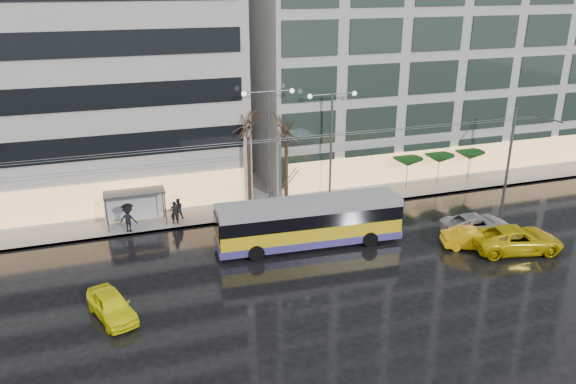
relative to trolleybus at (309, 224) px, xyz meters
name	(u,v)px	position (x,y,z in m)	size (l,w,h in m)	color
ground	(289,278)	(-2.65, -3.79, -1.54)	(140.00, 140.00, 0.00)	black
sidewalk	(259,193)	(-0.65, 10.21, -1.46)	(80.00, 10.00, 0.15)	gray
kerb	(276,215)	(-0.65, 5.26, -1.46)	(80.00, 0.10, 0.15)	slate
building_left	(4,58)	(-18.65, 15.21, 9.61)	(34.00, 14.00, 22.00)	#AAA7A2
building_right	(421,25)	(16.35, 15.21, 11.11)	(32.00, 14.00, 25.00)	#AAA7A2
trolleybus	(309,224)	(0.00, 0.00, 0.00)	(12.37, 5.09, 5.68)	gold
catenary	(267,168)	(-1.65, 4.14, 2.72)	(42.24, 5.12, 7.00)	#595B60
bus_shelter	(129,200)	(-11.04, 6.89, 0.42)	(4.20, 1.60, 2.51)	#595B60
street_lamp_near	(269,133)	(-0.65, 7.01, 4.45)	(3.96, 0.36, 9.03)	#595B60
street_lamp_far	(331,131)	(4.35, 7.01, 4.18)	(3.96, 0.36, 8.53)	#595B60
tree_a	(248,119)	(-2.15, 7.21, 5.55)	(3.20, 3.20, 8.40)	black
tree_b	(286,125)	(0.85, 7.41, 4.86)	(3.20, 3.20, 7.70)	black
parasol_a	(408,162)	(11.35, 7.21, 0.91)	(2.50, 2.50, 2.65)	#595B60
parasol_b	(439,159)	(14.35, 7.21, 0.91)	(2.50, 2.50, 2.65)	#595B60
parasol_c	(470,155)	(17.35, 7.21, 0.91)	(2.50, 2.50, 2.65)	#595B60
taxi_a	(112,305)	(-12.75, -4.76, -0.84)	(1.64, 4.07, 1.39)	#FFFC0D
taxi_b	(473,238)	(10.11, -3.76, -0.87)	(1.41, 4.03, 1.33)	#F7B10D
taxi_c	(516,239)	(12.51, -5.01, -0.72)	(2.72, 5.91, 1.64)	#D8BB0B
sedan_silver	(476,224)	(11.70, -1.91, -0.86)	(2.26, 4.90, 1.36)	#9C9CA0
pedestrian_a	(174,205)	(-8.04, 5.95, 0.05)	(1.06, 1.07, 2.19)	black
pedestrian_b	(178,209)	(-7.69, 6.80, -0.60)	(0.77, 0.60, 1.58)	black
pedestrian_c	(128,217)	(-11.25, 5.61, -0.26)	(1.39, 1.15, 2.11)	black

